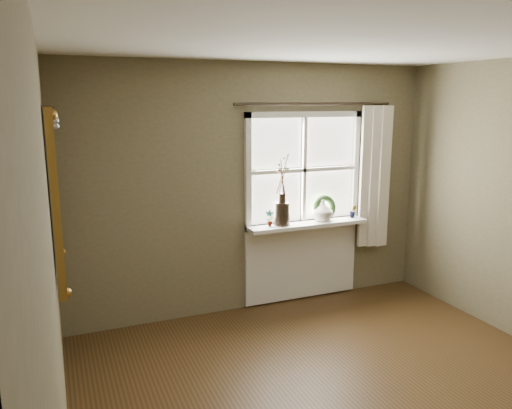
{
  "coord_description": "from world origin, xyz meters",
  "views": [
    {
      "loc": [
        -1.97,
        -2.52,
        2.21
      ],
      "look_at": [
        -0.29,
        1.55,
        1.3
      ],
      "focal_mm": 35.0,
      "sensor_mm": 36.0,
      "label": 1
    }
  ],
  "objects_px": {
    "cream_vase": "(323,211)",
    "dark_jug": "(282,214)",
    "wreath": "(325,210)",
    "gilt_mirror": "(54,194)"
  },
  "relations": [
    {
      "from": "dark_jug",
      "to": "cream_vase",
      "type": "bearing_deg",
      "value": 0.0
    },
    {
      "from": "dark_jug",
      "to": "gilt_mirror",
      "type": "bearing_deg",
      "value": -162.37
    },
    {
      "from": "gilt_mirror",
      "to": "dark_jug",
      "type": "bearing_deg",
      "value": 17.63
    },
    {
      "from": "cream_vase",
      "to": "gilt_mirror",
      "type": "xyz_separation_m",
      "value": [
        -2.7,
        -0.7,
        0.5
      ]
    },
    {
      "from": "dark_jug",
      "to": "cream_vase",
      "type": "xyz_separation_m",
      "value": [
        0.49,
        0.0,
        -0.01
      ]
    },
    {
      "from": "cream_vase",
      "to": "dark_jug",
      "type": "bearing_deg",
      "value": 180.0
    },
    {
      "from": "dark_jug",
      "to": "gilt_mirror",
      "type": "xyz_separation_m",
      "value": [
        -2.21,
        -0.7,
        0.49
      ]
    },
    {
      "from": "cream_vase",
      "to": "wreath",
      "type": "distance_m",
      "value": 0.06
    },
    {
      "from": "cream_vase",
      "to": "wreath",
      "type": "relative_size",
      "value": 0.83
    },
    {
      "from": "dark_jug",
      "to": "gilt_mirror",
      "type": "relative_size",
      "value": 0.19
    }
  ]
}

